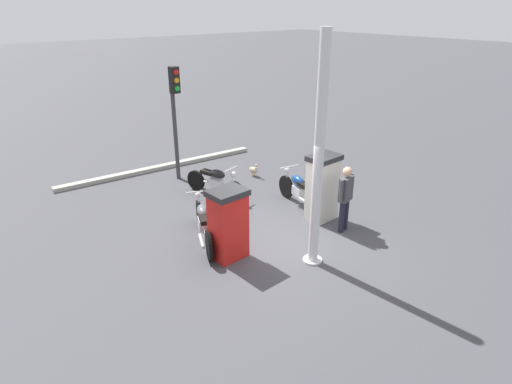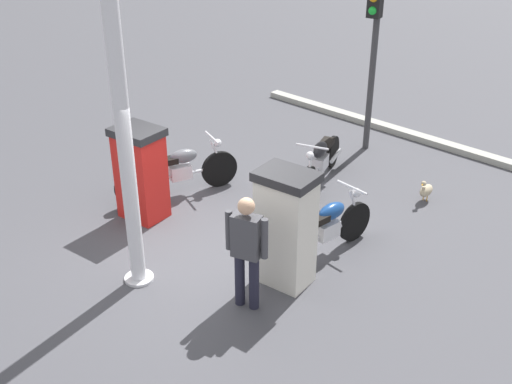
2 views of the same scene
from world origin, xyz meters
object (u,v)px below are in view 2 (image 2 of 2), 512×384
object	(u,v)px
motorcycle_near_pump	(326,228)
motorcycle_extra	(321,160)
roadside_traffic_light	(374,34)
wandering_duck	(426,190)
motorcycle_far_pump	(179,170)
attendant_person	(247,247)
fuel_pump_near	(286,228)
canopy_support_pole	(123,131)
fuel_pump_far	(141,173)

from	to	relation	value
motorcycle_near_pump	motorcycle_extra	distance (m)	2.31
roadside_traffic_light	wandering_duck	bearing A→B (deg)	-123.04
motorcycle_far_pump	attendant_person	size ratio (longest dim) A/B	1.28
wandering_duck	motorcycle_extra	bearing A→B (deg)	106.66
motorcycle_extra	roadside_traffic_light	distance (m)	2.54
motorcycle_near_pump	attendant_person	size ratio (longest dim) A/B	1.21
fuel_pump_near	wandering_duck	xyz separation A→B (m)	(3.29, -0.52, -0.63)
wandering_duck	roadside_traffic_light	distance (m)	3.06
fuel_pump_near	roadside_traffic_light	world-z (taller)	roadside_traffic_light
canopy_support_pole	motorcycle_near_pump	bearing A→B (deg)	-38.08
fuel_pump_far	fuel_pump_near	bearing A→B (deg)	-90.00
canopy_support_pole	attendant_person	bearing A→B (deg)	-72.08
attendant_person	wandering_duck	bearing A→B (deg)	-8.08
motorcycle_near_pump	motorcycle_extra	xyz separation A→B (m)	(1.89, 1.33, -0.01)
motorcycle_near_pump	motorcycle_far_pump	distance (m)	2.95
fuel_pump_far	motorcycle_extra	world-z (taller)	fuel_pump_far
motorcycle_extra	wandering_duck	size ratio (longest dim) A/B	4.52
canopy_support_pole	wandering_duck	bearing A→B (deg)	-24.79
fuel_pump_near	motorcycle_extra	world-z (taller)	fuel_pump_near
fuel_pump_near	motorcycle_near_pump	world-z (taller)	fuel_pump_near
fuel_pump_far	roadside_traffic_light	world-z (taller)	roadside_traffic_light
motorcycle_far_pump	canopy_support_pole	size ratio (longest dim) A/B	0.44
wandering_duck	motorcycle_far_pump	bearing A→B (deg)	125.47
motorcycle_near_pump	wandering_duck	world-z (taller)	motorcycle_near_pump
motorcycle_far_pump	motorcycle_extra	bearing A→B (deg)	-40.71
fuel_pump_far	canopy_support_pole	xyz separation A→B (m)	(-1.24, -1.24, 1.43)
fuel_pump_far	motorcycle_extra	xyz separation A→B (m)	(2.76, -1.56, -0.33)
roadside_traffic_light	canopy_support_pole	distance (m)	5.75
motorcycle_far_pump	wandering_duck	xyz separation A→B (m)	(2.41, -3.38, -0.26)
fuel_pump_near	fuel_pump_far	world-z (taller)	fuel_pump_near
fuel_pump_near	roadside_traffic_light	xyz separation A→B (m)	(4.51, 1.35, 1.45)
motorcycle_near_pump	wandering_duck	size ratio (longest dim) A/B	4.45
wandering_duck	canopy_support_pole	xyz separation A→B (m)	(-4.52, 2.09, 2.00)
fuel_pump_near	wandering_duck	distance (m)	3.39
motorcycle_far_pump	canopy_support_pole	distance (m)	3.03
attendant_person	roadside_traffic_light	distance (m)	5.59
attendant_person	wandering_duck	distance (m)	4.13
wandering_duck	roadside_traffic_light	world-z (taller)	roadside_traffic_light
motorcycle_far_pump	wandering_duck	distance (m)	4.16
attendant_person	roadside_traffic_light	size ratio (longest dim) A/B	0.48
motorcycle_extra	roadside_traffic_light	world-z (taller)	roadside_traffic_light
attendant_person	canopy_support_pole	size ratio (longest dim) A/B	0.35
motorcycle_near_pump	roadside_traffic_light	distance (m)	4.32
motorcycle_near_pump	attendant_person	bearing A→B (deg)	175.15
roadside_traffic_light	motorcycle_near_pump	bearing A→B (deg)	-158.35
roadside_traffic_light	canopy_support_pole	xyz separation A→B (m)	(-5.75, 0.21, -0.08)
motorcycle_far_pump	motorcycle_extra	world-z (taller)	motorcycle_far_pump
attendant_person	canopy_support_pole	distance (m)	2.06
motorcycle_extra	wandering_duck	distance (m)	1.86
motorcycle_far_pump	motorcycle_extra	xyz separation A→B (m)	(1.88, -1.62, -0.02)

